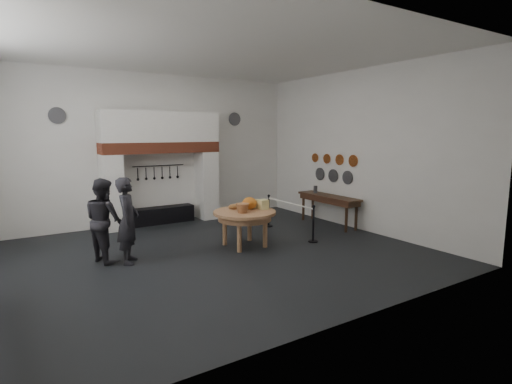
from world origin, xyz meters
TOP-DOWN VIEW (x-y plane):
  - floor at (0.00, 0.00)m, footprint 9.00×8.00m
  - ceiling at (0.00, 0.00)m, footprint 9.00×8.00m
  - wall_back at (0.00, 4.00)m, footprint 9.00×0.02m
  - wall_front at (0.00, -4.00)m, footprint 9.00×0.02m
  - wall_right at (4.50, 0.00)m, footprint 0.02×8.00m
  - chimney_pier_left at (-1.48, 3.65)m, footprint 0.55×0.70m
  - chimney_pier_right at (1.48, 3.65)m, footprint 0.55×0.70m
  - hearth_brick_band at (0.00, 3.65)m, footprint 3.50×0.72m
  - chimney_hood at (0.00, 3.65)m, footprint 3.50×0.70m
  - iron_range at (0.00, 3.72)m, footprint 1.90×0.45m
  - utensil_rail at (0.00, 3.92)m, footprint 1.60×0.02m
  - work_table at (0.82, 0.20)m, footprint 1.85×1.85m
  - pumpkin at (1.02, 0.30)m, footprint 0.36×0.36m
  - cheese_block_big at (1.32, 0.15)m, footprint 0.22×0.22m
  - cheese_block_small at (1.30, 0.45)m, footprint 0.18×0.18m
  - wicker_basket at (0.67, 0.05)m, footprint 0.39×0.39m
  - bread_loaf at (0.72, 0.55)m, footprint 0.31×0.18m
  - visitor_near at (-1.89, 0.47)m, footprint 0.69×0.79m
  - visitor_far at (-2.29, 0.87)m, footprint 0.92×1.04m
  - side_table at (4.10, 0.79)m, footprint 0.55×2.20m
  - pewter_jug at (4.10, 1.39)m, footprint 0.12×0.12m
  - copper_pan_a at (4.46, 0.20)m, footprint 0.03×0.34m
  - copper_pan_b at (4.46, 0.75)m, footprint 0.03×0.32m
  - copper_pan_c at (4.46, 1.30)m, footprint 0.03×0.30m
  - copper_pan_d at (4.46, 1.85)m, footprint 0.03×0.28m
  - pewter_plate_left at (4.46, 0.40)m, footprint 0.03×0.40m
  - pewter_plate_mid at (4.46, 1.00)m, footprint 0.03×0.40m
  - pewter_plate_right at (4.46, 1.60)m, footprint 0.03×0.40m
  - pewter_plate_back_left at (-2.70, 3.96)m, footprint 0.44×0.03m
  - pewter_plate_back_right at (2.70, 3.96)m, footprint 0.44×0.03m
  - barrier_post_near at (2.48, -0.41)m, footprint 0.05×0.05m
  - barrier_post_far at (2.48, 1.59)m, footprint 0.05×0.05m
  - barrier_rope at (2.48, 0.59)m, footprint 0.04×2.00m

SIDE VIEW (x-z plane):
  - floor at x=0.00m, z-range -0.01..0.01m
  - iron_range at x=0.00m, z-range 0.00..0.50m
  - barrier_post_near at x=2.48m, z-range 0.00..0.90m
  - barrier_post_far at x=2.48m, z-range 0.00..0.90m
  - work_table at x=0.82m, z-range 0.80..0.88m
  - barrier_rope at x=2.48m, z-range 0.83..0.87m
  - side_table at x=4.10m, z-range 0.84..0.90m
  - visitor_far at x=-2.29m, z-range 0.00..1.80m
  - visitor_near at x=-1.89m, z-range 0.00..1.84m
  - bread_loaf at x=0.72m, z-range 0.87..1.01m
  - cheese_block_small at x=1.30m, z-range 0.88..1.07m
  - wicker_basket at x=0.67m, z-range 0.88..1.09m
  - cheese_block_big at x=1.32m, z-range 0.88..1.11m
  - pewter_jug at x=4.10m, z-range 0.90..1.12m
  - pumpkin at x=1.02m, z-range 0.88..1.18m
  - chimney_pier_left at x=-1.48m, z-range 0.00..2.15m
  - chimney_pier_right at x=1.48m, z-range 0.00..2.15m
  - pewter_plate_left at x=4.46m, z-range 1.25..1.65m
  - pewter_plate_mid at x=4.46m, z-range 1.25..1.65m
  - pewter_plate_right at x=4.46m, z-range 1.25..1.65m
  - utensil_rail at x=0.00m, z-range 1.74..1.76m
  - copper_pan_b at x=4.46m, z-range 1.79..2.11m
  - copper_pan_d at x=4.46m, z-range 1.81..2.09m
  - copper_pan_a at x=4.46m, z-range 1.78..2.12m
  - copper_pan_c at x=4.46m, z-range 1.80..2.10m
  - wall_back at x=0.00m, z-range 0.00..4.50m
  - wall_front at x=0.00m, z-range 0.00..4.50m
  - wall_right at x=4.50m, z-range 0.00..4.50m
  - hearth_brick_band at x=0.00m, z-range 2.15..2.47m
  - chimney_hood at x=0.00m, z-range 2.47..3.37m
  - pewter_plate_back_left at x=-2.70m, z-range 2.98..3.42m
  - pewter_plate_back_right at x=2.70m, z-range 2.98..3.42m
  - ceiling at x=0.00m, z-range 4.49..4.51m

